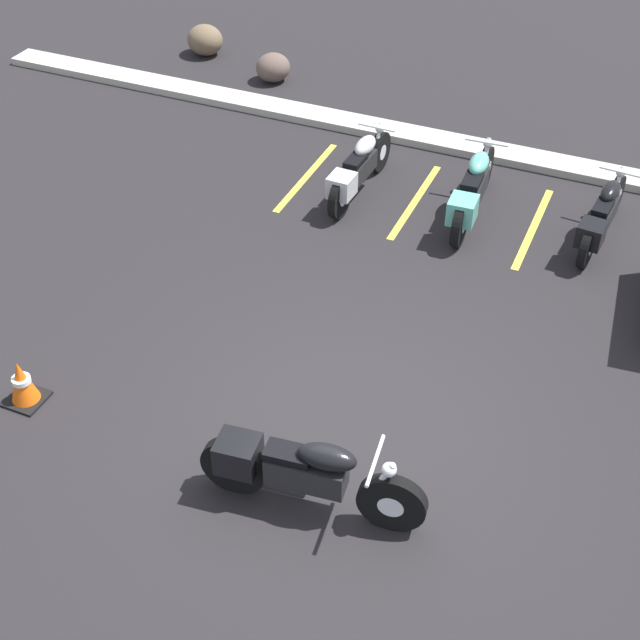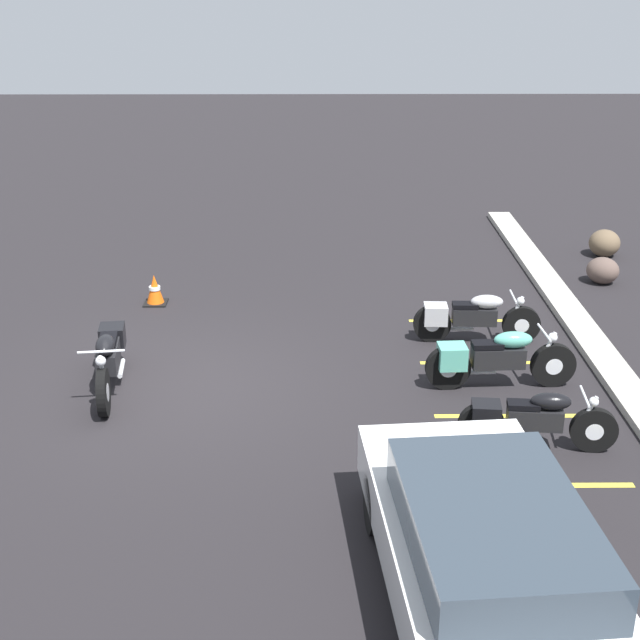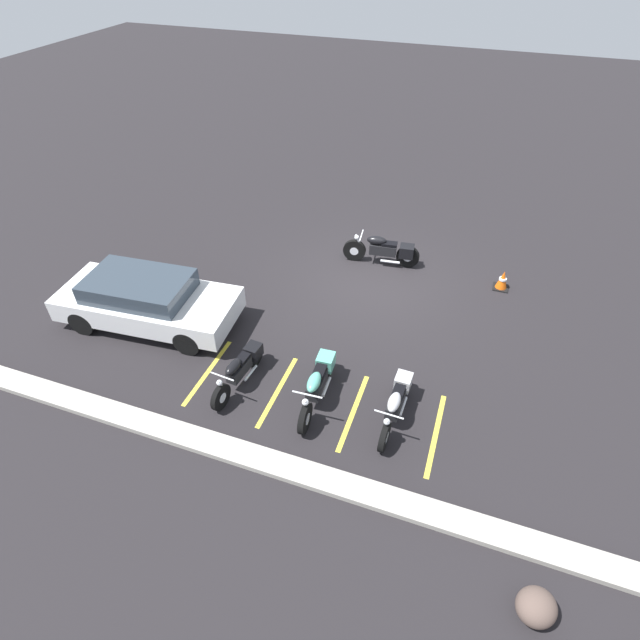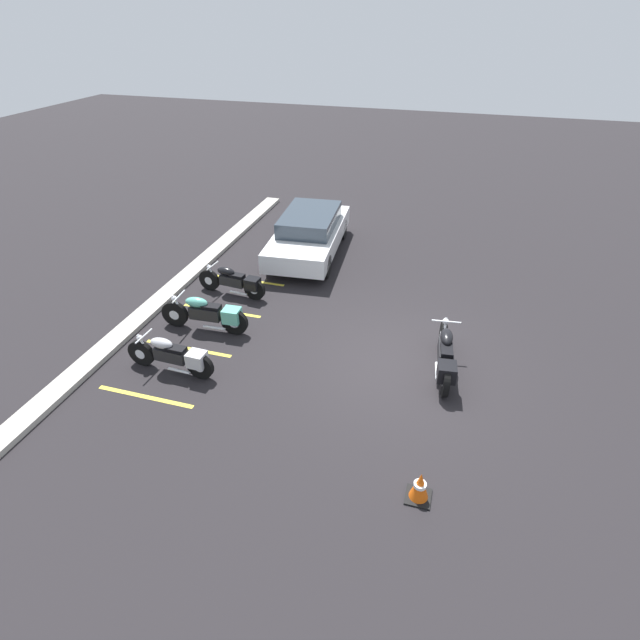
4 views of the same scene
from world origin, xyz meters
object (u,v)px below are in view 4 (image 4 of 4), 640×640
parked_bike_1 (208,314)px  parked_bike_2 (234,281)px  traffic_cone (420,487)px  car_white (309,233)px  motorcycle_black_featured (445,355)px  parked_bike_0 (174,356)px

parked_bike_1 → parked_bike_2: (1.71, 0.13, -0.04)m
parked_bike_1 → traffic_cone: bearing=144.8°
parked_bike_1 → parked_bike_2: parked_bike_1 is taller
parked_bike_2 → car_white: bearing=-104.2°
parked_bike_1 → car_white: bearing=-104.4°
motorcycle_black_featured → parked_bike_2: 5.83m
car_white → traffic_cone: size_ratio=8.28×
car_white → traffic_cone: bearing=23.6°
motorcycle_black_featured → parked_bike_1: bearing=82.4°
car_white → traffic_cone: car_white is taller
parked_bike_0 → car_white: bearing=-96.0°
parked_bike_1 → parked_bike_2: bearing=-88.7°
parked_bike_1 → car_white: size_ratio=0.48×
parked_bike_2 → traffic_cone: (-5.07, -5.45, -0.16)m
motorcycle_black_featured → traffic_cone: (-3.28, 0.09, -0.21)m
parked_bike_0 → parked_bike_1: parked_bike_1 is taller
parked_bike_2 → car_white: 3.24m
parked_bike_2 → traffic_cone: 7.45m
parked_bike_1 → traffic_cone: (-3.36, -5.33, -0.20)m
parked_bike_0 → parked_bike_1: size_ratio=0.93×
motorcycle_black_featured → car_white: bearing=36.0°
motorcycle_black_featured → parked_bike_1: (0.09, 5.42, -0.01)m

